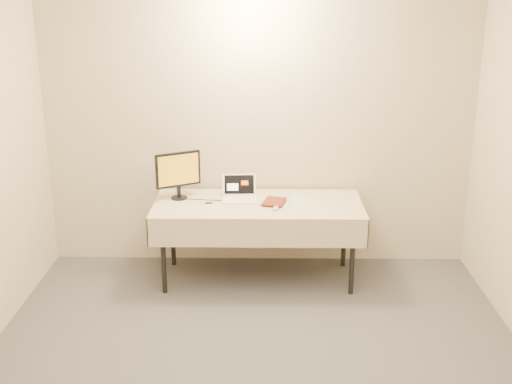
{
  "coord_description": "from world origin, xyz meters",
  "views": [
    {
      "loc": [
        0.06,
        -3.35,
        2.61
      ],
      "look_at": [
        -0.02,
        1.99,
        0.86
      ],
      "focal_mm": 45.0,
      "sensor_mm": 36.0,
      "label": 1
    }
  ],
  "objects_px": {
    "laptop": "(239,193)",
    "book": "(264,189)",
    "table": "(258,210)",
    "monitor": "(178,172)"
  },
  "relations": [
    {
      "from": "laptop",
      "to": "book",
      "type": "distance_m",
      "value": 0.26
    },
    {
      "from": "table",
      "to": "laptop",
      "type": "xyz_separation_m",
      "value": [
        -0.17,
        0.12,
        0.11
      ]
    },
    {
      "from": "monitor",
      "to": "book",
      "type": "height_order",
      "value": "monitor"
    },
    {
      "from": "table",
      "to": "book",
      "type": "xyz_separation_m",
      "value": [
        0.05,
        0.02,
        0.19
      ]
    },
    {
      "from": "laptop",
      "to": "book",
      "type": "bearing_deg",
      "value": -27.8
    },
    {
      "from": "table",
      "to": "book",
      "type": "bearing_deg",
      "value": 16.67
    },
    {
      "from": "laptop",
      "to": "monitor",
      "type": "distance_m",
      "value": 0.59
    },
    {
      "from": "table",
      "to": "monitor",
      "type": "xyz_separation_m",
      "value": [
        -0.72,
        0.12,
        0.32
      ]
    },
    {
      "from": "laptop",
      "to": "book",
      "type": "height_order",
      "value": "book"
    },
    {
      "from": "monitor",
      "to": "laptop",
      "type": "bearing_deg",
      "value": -27.82
    }
  ]
}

